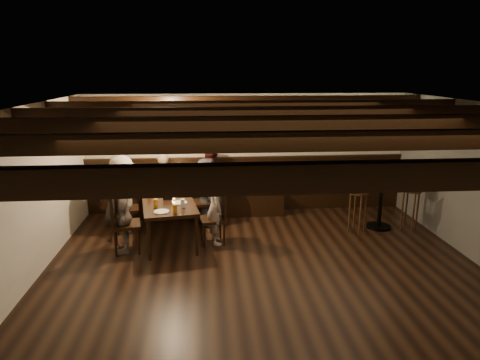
{
  "coord_description": "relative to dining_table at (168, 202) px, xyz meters",
  "views": [
    {
      "loc": [
        -0.83,
        -5.05,
        2.87
      ],
      "look_at": [
        -0.32,
        1.3,
        1.21
      ],
      "focal_mm": 32.0,
      "sensor_mm": 36.0,
      "label": 1
    }
  ],
  "objects": [
    {
      "name": "room",
      "position": [
        1.23,
        0.15,
        0.43
      ],
      "size": [
        7.0,
        7.0,
        7.0
      ],
      "color": "black",
      "rests_on": "ground"
    },
    {
      "name": "dining_table",
      "position": [
        0.0,
        0.0,
        0.0
      ],
      "size": [
        1.14,
        1.99,
        0.7
      ],
      "rotation": [
        0.0,
        0.0,
        0.16
      ],
      "color": "black",
      "rests_on": "floor"
    },
    {
      "name": "chair_left_near",
      "position": [
        -0.78,
        0.33,
        -0.37
      ],
      "size": [
        0.47,
        0.47,
        0.9
      ],
      "rotation": [
        0.0,
        0.0,
        -1.41
      ],
      "color": "black",
      "rests_on": "floor"
    },
    {
      "name": "chair_left_far",
      "position": [
        -0.64,
        -0.56,
        -0.35
      ],
      "size": [
        0.5,
        0.5,
        0.96
      ],
      "rotation": [
        0.0,
        0.0,
        -1.41
      ],
      "color": "black",
      "rests_on": "floor"
    },
    {
      "name": "chair_right_near",
      "position": [
        0.64,
        0.56,
        -0.36
      ],
      "size": [
        0.49,
        0.49,
        0.93
      ],
      "rotation": [
        0.0,
        0.0,
        1.73
      ],
      "color": "black",
      "rests_on": "floor"
    },
    {
      "name": "chair_right_far",
      "position": [
        0.78,
        -0.33,
        -0.38
      ],
      "size": [
        0.47,
        0.47,
        0.89
      ],
      "rotation": [
        0.0,
        0.0,
        1.73
      ],
      "color": "black",
      "rests_on": "floor"
    },
    {
      "name": "person_bench_left",
      "position": [
        -1.03,
        0.74,
        -0.05
      ],
      "size": [
        0.64,
        0.47,
        1.19
      ],
      "primitive_type": "imported",
      "rotation": [
        0.0,
        0.0,
        3.31
      ],
      "color": "#2B2C2E",
      "rests_on": "floor"
    },
    {
      "name": "person_bench_centre",
      "position": [
        -0.17,
        1.04,
        0.0
      ],
      "size": [
        0.52,
        0.39,
        1.3
      ],
      "primitive_type": "imported",
      "rotation": [
        0.0,
        0.0,
        3.31
      ],
      "color": "gray",
      "rests_on": "floor"
    },
    {
      "name": "person_bench_right",
      "position": [
        0.74,
        1.03,
        0.07
      ],
      "size": [
        0.77,
        0.65,
        1.43
      ],
      "primitive_type": "imported",
      "rotation": [
        0.0,
        0.0,
        3.31
      ],
      "color": "#4D1A1B",
      "rests_on": "floor"
    },
    {
      "name": "person_left_near",
      "position": [
        -0.81,
        0.32,
        0.06
      ],
      "size": [
        0.67,
        0.99,
        1.41
      ],
      "primitive_type": "imported",
      "rotation": [
        0.0,
        0.0,
        -1.41
      ],
      "color": "#AEA393",
      "rests_on": "floor"
    },
    {
      "name": "person_left_far",
      "position": [
        -0.67,
        -0.57,
        -0.03
      ],
      "size": [
        0.42,
        0.77,
        1.24
      ],
      "primitive_type": "imported",
      "rotation": [
        0.0,
        0.0,
        -1.41
      ],
      "color": "gray",
      "rests_on": "floor"
    },
    {
      "name": "person_right_near",
      "position": [
        0.67,
        0.57,
        -0.0
      ],
      "size": [
        0.51,
        0.69,
        1.28
      ],
      "primitive_type": "imported",
      "rotation": [
        0.0,
        0.0,
        1.73
      ],
      "color": "#2A292C",
      "rests_on": "floor"
    },
    {
      "name": "person_right_far",
      "position": [
        0.81,
        -0.32,
        -0.01
      ],
      "size": [
        0.38,
        0.51,
        1.28
      ],
      "primitive_type": "imported",
      "rotation": [
        0.0,
        0.0,
        1.73
      ],
      "color": "#9F9287",
      "rests_on": "floor"
    },
    {
      "name": "pint_a",
      "position": [
        -0.39,
        0.64,
        0.13
      ],
      "size": [
        0.07,
        0.07,
        0.14
      ],
      "primitive_type": "cylinder",
      "color": "#BF7219",
      "rests_on": "dining_table"
    },
    {
      "name": "pint_b",
      "position": [
        0.14,
        0.68,
        0.13
      ],
      "size": [
        0.07,
        0.07,
        0.14
      ],
      "primitive_type": "cylinder",
      "color": "#BF7219",
      "rests_on": "dining_table"
    },
    {
      "name": "pint_c",
      "position": [
        -0.31,
        0.05,
        0.13
      ],
      "size": [
        0.07,
        0.07,
        0.14
      ],
      "primitive_type": "cylinder",
      "color": "#BF7219",
      "rests_on": "dining_table"
    },
    {
      "name": "pint_d",
      "position": [
        0.26,
        0.25,
        0.13
      ],
      "size": [
        0.07,
        0.07,
        0.14
      ],
      "primitive_type": "cylinder",
      "color": "silver",
      "rests_on": "dining_table"
    },
    {
      "name": "pint_e",
      "position": [
        -0.14,
        -0.48,
        0.13
      ],
      "size": [
        0.07,
        0.07,
        0.14
      ],
      "primitive_type": "cylinder",
      "color": "#BF7219",
      "rests_on": "dining_table"
    },
    {
      "name": "pint_f",
      "position": [
        0.29,
        -0.51,
        0.13
      ],
      "size": [
        0.07,
        0.07,
        0.14
      ],
      "primitive_type": "cylinder",
      "color": "silver",
      "rests_on": "dining_table"
    },
    {
      "name": "pint_g",
      "position": [
        0.18,
        -0.78,
        0.13
      ],
      "size": [
        0.07,
        0.07,
        0.14
      ],
      "primitive_type": "cylinder",
      "color": "#BF7219",
      "rests_on": "dining_table"
    },
    {
      "name": "plate_near",
      "position": [
        -0.03,
        -0.72,
        0.07
      ],
      "size": [
        0.24,
        0.24,
        0.01
      ],
      "primitive_type": "cylinder",
      "color": "white",
      "rests_on": "dining_table"
    },
    {
      "name": "plate_far",
      "position": [
        0.23,
        -0.27,
        0.07
      ],
      "size": [
        0.24,
        0.24,
        0.01
      ],
      "primitive_type": "cylinder",
      "color": "white",
      "rests_on": "dining_table"
    },
    {
      "name": "condiment_caddy",
      "position": [
        0.01,
        -0.05,
        0.12
      ],
      "size": [
        0.15,
        0.1,
        0.12
      ],
      "primitive_type": "cube",
      "color": "black",
      "rests_on": "dining_table"
    },
    {
      "name": "candle",
      "position": [
        0.07,
        0.32,
        0.08
      ],
      "size": [
        0.05,
        0.05,
        0.05
      ],
      "primitive_type": "cylinder",
      "color": "beige",
      "rests_on": "dining_table"
    },
    {
      "name": "high_top_table",
      "position": [
        3.86,
        0.15,
        0.07
      ],
      "size": [
        0.61,
        0.61,
        1.09
      ],
      "color": "black",
      "rests_on": "floor"
    },
    {
      "name": "bar_stool_left",
      "position": [
        3.36,
        -0.05,
        -0.24
      ],
      "size": [
        0.39,
        0.4,
        1.11
      ],
      "rotation": [
        0.0,
        0.0,
        -0.41
      ],
      "color": "#322110",
      "rests_on": "floor"
    },
    {
      "name": "bar_stool_right",
      "position": [
        4.36,
        -0.0,
        -0.24
      ],
      "size": [
        0.35,
        0.37,
        1.11
      ],
      "rotation": [
        0.0,
        0.0,
        -0.11
      ],
      "color": "#322110",
      "rests_on": "floor"
    }
  ]
}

